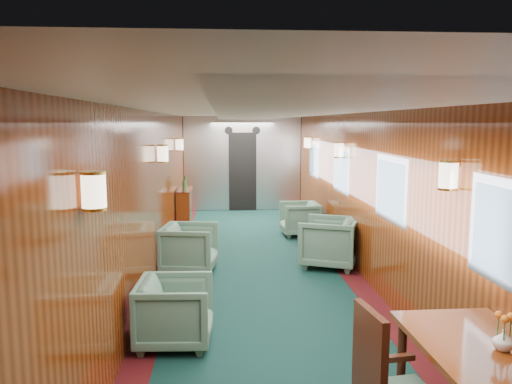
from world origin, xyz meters
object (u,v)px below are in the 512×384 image
at_px(armchair_right_near, 329,242).
at_px(credenza, 185,208).
at_px(armchair_left_near, 175,312).
at_px(dining_table, 475,360).
at_px(armchair_left_far, 190,248).
at_px(armchair_right_far, 300,219).
at_px(side_chair, 387,383).

bearing_deg(armchair_right_near, credenza, -119.24).
bearing_deg(armchair_right_near, armchair_left_near, -17.42).
distance_m(dining_table, credenza, 7.98).
relative_size(armchair_left_near, armchair_left_far, 0.94).
distance_m(credenza, armchair_right_far, 2.50).
height_order(side_chair, armchair_left_far, side_chair).
xyz_separation_m(dining_table, armchair_left_near, (-2.14, 1.90, -0.36)).
relative_size(credenza, armchair_right_near, 1.31).
distance_m(dining_table, armchair_right_near, 4.55).
bearing_deg(side_chair, armchair_right_far, 77.97).
bearing_deg(armchair_left_far, armchair_right_far, -33.04).
distance_m(side_chair, armchair_left_near, 2.49).
bearing_deg(armchair_right_far, armchair_left_near, -24.90).
bearing_deg(armchair_right_near, armchair_right_far, -155.12).
relative_size(side_chair, armchair_left_far, 1.36).
xyz_separation_m(side_chair, armchair_left_far, (-1.54, 4.47, -0.23)).
relative_size(credenza, armchair_left_near, 1.49).
relative_size(side_chair, credenza, 0.97).
distance_m(armchair_left_near, armchair_right_near, 3.41).
height_order(side_chair, armchair_right_far, side_chair).
height_order(armchair_right_near, armchair_right_far, armchair_right_near).
relative_size(dining_table, armchair_left_far, 1.40).
bearing_deg(armchair_right_far, armchair_right_near, 1.00).
height_order(armchair_left_near, armchair_right_far, armchair_left_near).
bearing_deg(armchair_left_near, side_chair, -139.26).
height_order(dining_table, credenza, credenza).
height_order(dining_table, side_chair, side_chair).
bearing_deg(armchair_left_near, credenza, 5.69).
relative_size(credenza, armchair_left_far, 1.40).
distance_m(armchair_left_far, armchair_right_near, 2.17).
height_order(armchair_left_far, armchair_right_far, armchair_left_far).
bearing_deg(armchair_left_far, side_chair, -152.62).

